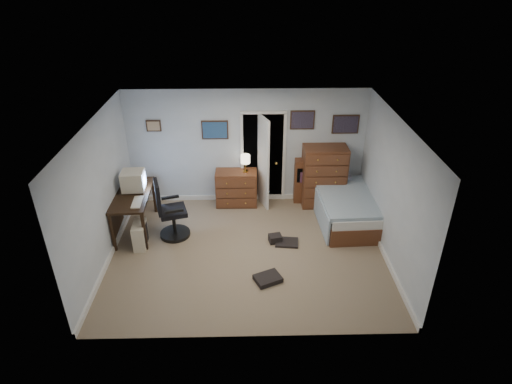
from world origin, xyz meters
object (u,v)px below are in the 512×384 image
low_dresser (237,188)px  bed (344,205)px  tall_dresser (324,176)px  office_chair (170,215)px  computer_desk (128,202)px

low_dresser → bed: size_ratio=0.43×
bed → tall_dresser: bearing=116.3°
office_chair → computer_desk: bearing=147.8°
bed → low_dresser: bearing=161.0°
low_dresser → computer_desk: bearing=-153.9°
tall_dresser → bed: tall_dresser is taller
computer_desk → office_chair: 0.87m
office_chair → tall_dresser: tall_dresser is taller
low_dresser → tall_dresser: bearing=-0.1°
low_dresser → bed: bearing=-15.7°
office_chair → tall_dresser: bearing=4.2°
tall_dresser → bed: size_ratio=0.65×
tall_dresser → bed: (0.34, -0.62, -0.36)m
computer_desk → tall_dresser: size_ratio=1.08×
computer_desk → low_dresser: computer_desk is taller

